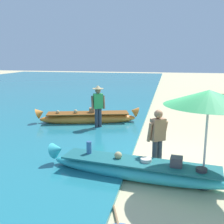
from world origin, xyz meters
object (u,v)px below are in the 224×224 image
object	(u,v)px
person_vendor_hatted	(98,104)
paddle	(115,211)
boat_orange_midground	(88,118)
patio_umbrella_large	(209,98)
person_tourist_customer	(158,136)
boat_cyan_foreground	(138,169)

from	to	relation	value
person_vendor_hatted	paddle	distance (m)	5.95
boat_orange_midground	patio_umbrella_large	world-z (taller)	patio_umbrella_large
person_tourist_customer	patio_umbrella_large	xyz separation A→B (m)	(1.07, -0.76, 1.15)
person_vendor_hatted	person_tourist_customer	xyz separation A→B (m)	(2.49, -3.40, -0.13)
boat_cyan_foreground	boat_orange_midground	bearing A→B (deg)	119.69
boat_cyan_foreground	paddle	distance (m)	1.51
paddle	person_vendor_hatted	bearing A→B (deg)	107.88
boat_orange_midground	person_tourist_customer	distance (m)	5.18
boat_cyan_foreground	paddle	xyz separation A→B (m)	(-0.29, -1.47, -0.23)
boat_orange_midground	paddle	size ratio (longest dim) A/B	2.79
patio_umbrella_large	person_tourist_customer	bearing A→B (deg)	144.64
patio_umbrella_large	boat_orange_midground	bearing A→B (deg)	130.99
boat_orange_midground	patio_umbrella_large	xyz separation A→B (m)	(4.20, -4.84, 1.76)
boat_cyan_foreground	person_vendor_hatted	world-z (taller)	person_vendor_hatted
boat_orange_midground	person_vendor_hatted	distance (m)	1.19
boat_cyan_foreground	patio_umbrella_large	size ratio (longest dim) A/B	2.16
boat_cyan_foreground	boat_orange_midground	xyz separation A→B (m)	(-2.73, 4.78, 0.03)
boat_cyan_foreground	person_tourist_customer	distance (m)	1.04
boat_orange_midground	patio_umbrella_large	distance (m)	6.64
person_vendor_hatted	paddle	bearing A→B (deg)	-72.12
patio_umbrella_large	paddle	distance (m)	3.03
boat_cyan_foreground	boat_orange_midground	size ratio (longest dim) A/B	1.10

